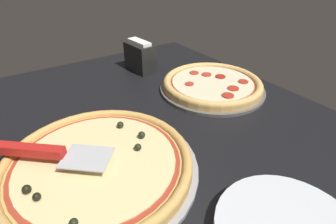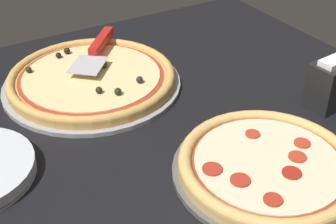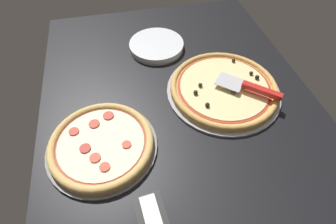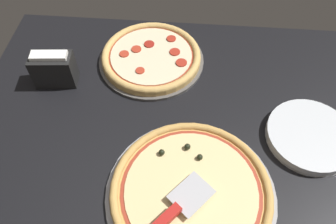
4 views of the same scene
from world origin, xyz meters
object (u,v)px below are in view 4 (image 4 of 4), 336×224
Objects in this scene: serving_spatula at (164,221)px; napkin_holder at (54,69)px; pizza_front at (191,191)px; pizza_back at (151,56)px; plate_stack at (310,136)px.

serving_spatula is 1.59× the size of napkin_holder.
pizza_front is 47.94cm from pizza_back.
serving_spatula is 0.88× the size of plate_stack.
serving_spatula is at bearing -48.87° from napkin_holder.
pizza_back is 53.78cm from plate_stack.
serving_spatula is at bearing -80.34° from pizza_back.
pizza_front is at bearing -149.07° from plate_stack.
plate_stack is (37.56, 27.92, -4.10)cm from serving_spatula.
pizza_front reaches higher than pizza_back.
pizza_back is 1.57× the size of serving_spatula.
pizza_back is 30.68cm from napkin_holder.
pizza_front is at bearing -38.43° from napkin_holder.
plate_stack is 76.78cm from napkin_holder.
plate_stack is at bearing -11.39° from napkin_holder.
pizza_back is 2.50× the size of napkin_holder.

